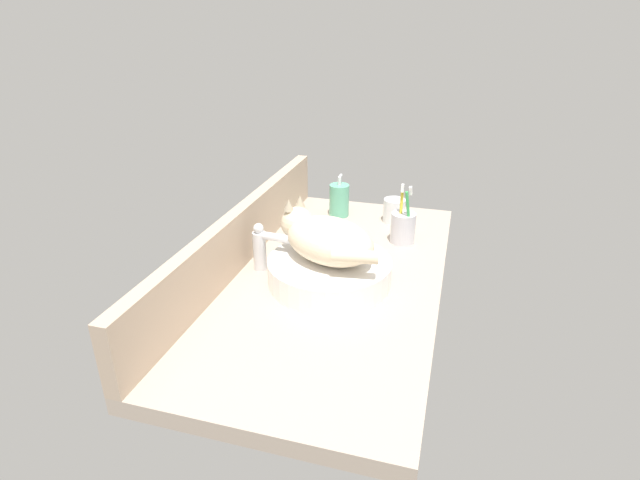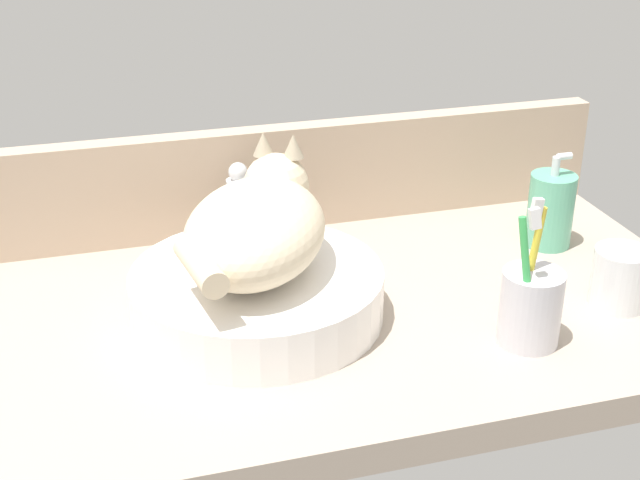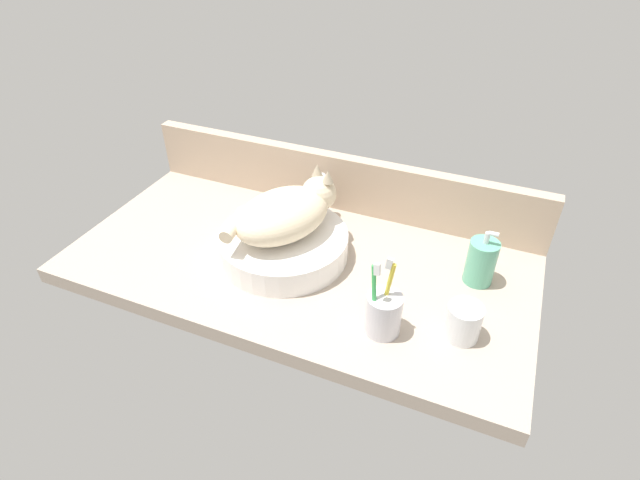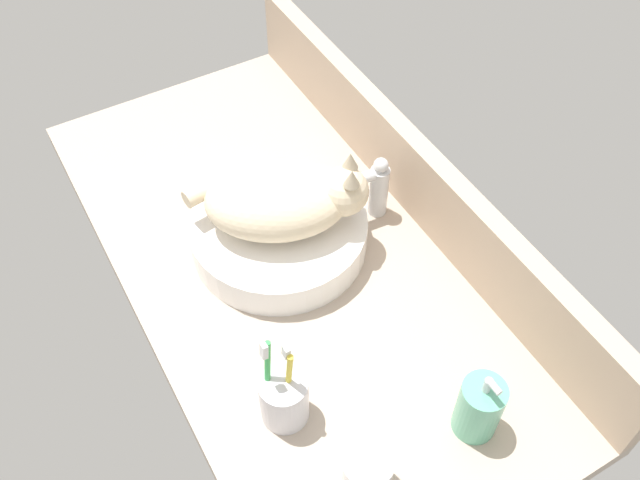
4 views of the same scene
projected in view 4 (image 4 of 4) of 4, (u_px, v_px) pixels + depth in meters
The scene contains 8 objects.
ground_plane at pixel (290, 266), 131.28cm from camera, with size 114.40×57.17×4.00cm, color #B2A08E.
backsplash_panel at pixel (416, 176), 132.05cm from camera, with size 114.40×3.60×16.11cm, color tan.
sink_basin at pixel (277, 234), 129.31cm from camera, with size 32.12×32.12×6.55cm, color white.
cat at pixel (283, 199), 122.46cm from camera, with size 26.18×30.05×14.00cm.
faucet at pixel (374, 186), 131.39cm from camera, with size 3.81×11.86×13.60cm.
soap_dispenser at pixel (479, 408), 104.79cm from camera, with size 6.77×6.77×14.40cm.
toothbrush_cup at pixel (284, 397), 106.51cm from camera, with size 7.48×7.48×18.70cm.
water_glass at pixel (367, 474), 100.58cm from camera, with size 7.29×7.29×7.97cm.
Camera 4 is at (72.25, -35.13, 102.09)cm, focal length 40.00 mm.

